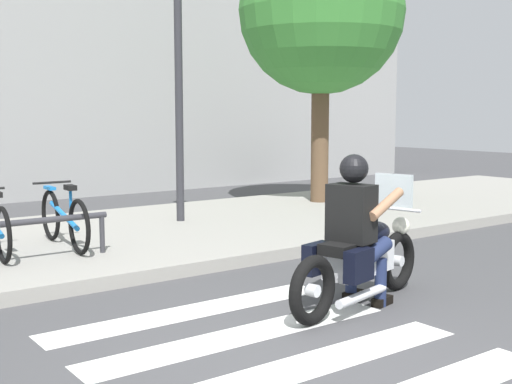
{
  "coord_description": "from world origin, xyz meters",
  "views": [
    {
      "loc": [
        -3.1,
        -3.43,
        1.78
      ],
      "look_at": [
        1.65,
        3.0,
        0.83
      ],
      "focal_mm": 46.56,
      "sensor_mm": 36.0,
      "label": 1
    }
  ],
  "objects_px": {
    "rider": "(356,221)",
    "tree_near_rack": "(321,12)",
    "motorcycle": "(360,258)",
    "bicycle_4": "(64,218)",
    "street_lamp": "(178,45)"
  },
  "relations": [
    {
      "from": "motorcycle",
      "to": "rider",
      "type": "xyz_separation_m",
      "value": [
        -0.08,
        -0.01,
        0.36
      ]
    },
    {
      "from": "motorcycle",
      "to": "rider",
      "type": "relative_size",
      "value": 1.44
    },
    {
      "from": "rider",
      "to": "tree_near_rack",
      "type": "relative_size",
      "value": 0.28
    },
    {
      "from": "motorcycle",
      "to": "tree_near_rack",
      "type": "xyz_separation_m",
      "value": [
        3.87,
        4.88,
        3.14
      ]
    },
    {
      "from": "bicycle_4",
      "to": "tree_near_rack",
      "type": "bearing_deg",
      "value": 13.99
    },
    {
      "from": "street_lamp",
      "to": "bicycle_4",
      "type": "bearing_deg",
      "value": -156.65
    },
    {
      "from": "motorcycle",
      "to": "street_lamp",
      "type": "distance_m",
      "value": 5.1
    },
    {
      "from": "bicycle_4",
      "to": "tree_near_rack",
      "type": "distance_m",
      "value": 6.33
    },
    {
      "from": "bicycle_4",
      "to": "tree_near_rack",
      "type": "relative_size",
      "value": 0.34
    },
    {
      "from": "street_lamp",
      "to": "rider",
      "type": "bearing_deg",
      "value": -99.52
    },
    {
      "from": "rider",
      "to": "tree_near_rack",
      "type": "bearing_deg",
      "value": 51.1
    },
    {
      "from": "rider",
      "to": "street_lamp",
      "type": "xyz_separation_m",
      "value": [
        0.75,
        4.5,
        1.98
      ]
    },
    {
      "from": "tree_near_rack",
      "to": "bicycle_4",
      "type": "bearing_deg",
      "value": -166.01
    },
    {
      "from": "motorcycle",
      "to": "bicycle_4",
      "type": "bearing_deg",
      "value": 112.82
    },
    {
      "from": "motorcycle",
      "to": "tree_near_rack",
      "type": "bearing_deg",
      "value": 51.58
    }
  ]
}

